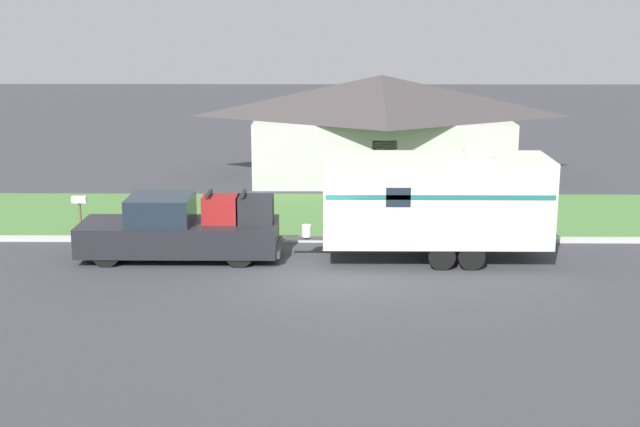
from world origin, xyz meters
TOP-DOWN VIEW (x-y plane):
  - ground_plane at (0.00, 0.00)m, footprint 120.00×120.00m
  - curb_strip at (0.00, 3.75)m, footprint 80.00×0.30m
  - lawn_strip at (0.00, 7.40)m, footprint 80.00×7.00m
  - house_across_street at (2.74, 14.59)m, footprint 11.64×6.55m
  - pickup_truck at (-3.93, 1.77)m, footprint 6.02×2.09m
  - travel_trailer at (3.65, 1.77)m, footprint 7.77×2.47m
  - mailbox at (-7.77, 4.61)m, footprint 0.48×0.20m

SIDE VIEW (x-z plane):
  - ground_plane at x=0.00m, z-range 0.00..0.00m
  - lawn_strip at x=0.00m, z-range 0.00..0.03m
  - curb_strip at x=0.00m, z-range 0.00..0.14m
  - pickup_truck at x=-3.93m, z-range -0.12..1.92m
  - mailbox at x=-7.77m, z-range 0.35..1.64m
  - travel_trailer at x=3.65m, z-range 0.14..3.53m
  - house_across_street at x=2.74m, z-range 0.08..4.57m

